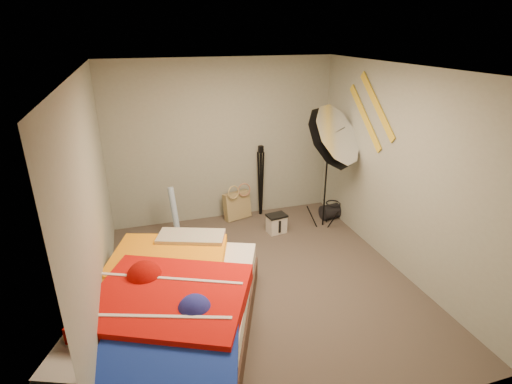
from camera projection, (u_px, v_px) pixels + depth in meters
name	position (u px, v px, depth m)	size (l,w,h in m)	color
floor	(263.00, 283.00, 4.85)	(4.00, 4.00, 0.00)	#4E443C
ceiling	(264.00, 69.00, 3.90)	(4.00, 4.00, 0.00)	silver
wall_back	(223.00, 142.00, 6.15)	(3.50, 3.50, 0.00)	gray
wall_front	(359.00, 295.00, 2.61)	(3.50, 3.50, 0.00)	gray
wall_left	(94.00, 207.00, 3.90)	(4.00, 4.00, 0.00)	gray
wall_right	(400.00, 172.00, 4.86)	(4.00, 4.00, 0.00)	gray
tote_bag	(237.00, 205.00, 6.45)	(0.44, 0.13, 0.44)	tan
wrapping_roll	(174.00, 212.00, 5.83)	(0.09, 0.09, 0.75)	#5A92CE
camera_case	(276.00, 224.00, 6.02)	(0.27, 0.19, 0.27)	beige
duffel_bag	(333.00, 211.00, 6.48)	(0.24, 0.24, 0.39)	black
wall_stripe_upper	(377.00, 106.00, 5.12)	(0.02, 1.10, 0.10)	gold
wall_stripe_lower	(365.00, 117.00, 5.42)	(0.02, 1.10, 0.10)	gold
bed	(171.00, 309.00, 3.90)	(2.24, 2.71, 0.64)	#432D24
photo_umbrella	(330.00, 139.00, 5.56)	(0.99, 1.13, 2.01)	black
camera_tripod	(261.00, 176.00, 6.42)	(0.08, 0.08, 1.17)	black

